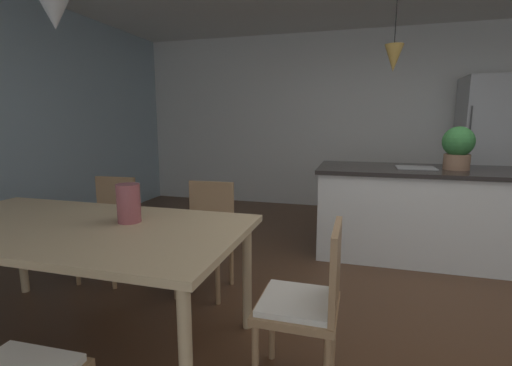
# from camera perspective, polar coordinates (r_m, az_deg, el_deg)

# --- Properties ---
(ground_plane) EXTENTS (10.00, 8.40, 0.04)m
(ground_plane) POSITION_cam_1_polar(r_m,az_deg,el_deg) (2.98, 25.90, -18.79)
(ground_plane) COLOR #4C301E
(wall_back_kitchen) EXTENTS (10.00, 0.12, 2.70)m
(wall_back_kitchen) POSITION_cam_1_polar(r_m,az_deg,el_deg) (5.87, 21.45, 9.01)
(wall_back_kitchen) COLOR silver
(wall_back_kitchen) RESTS_ON ground_plane
(dining_table) EXTENTS (2.03, 1.03, 0.76)m
(dining_table) POSITION_cam_1_polar(r_m,az_deg,el_deg) (2.40, -26.95, -7.29)
(dining_table) COLOR #D1B284
(dining_table) RESTS_ON ground_plane
(chair_far_right) EXTENTS (0.42, 0.42, 0.87)m
(chair_far_right) POSITION_cam_1_polar(r_m,az_deg,el_deg) (2.93, -7.88, -7.84)
(chair_far_right) COLOR #A87F56
(chair_far_right) RESTS_ON ground_plane
(chair_far_left) EXTENTS (0.42, 0.42, 0.87)m
(chair_far_left) POSITION_cam_1_polar(r_m,az_deg,el_deg) (3.39, -22.28, -6.05)
(chair_far_left) COLOR #A87F56
(chair_far_left) RESTS_ON ground_plane
(chair_kitchen_end) EXTENTS (0.40, 0.40, 0.87)m
(chair_kitchen_end) POSITION_cam_1_polar(r_m,az_deg,el_deg) (1.90, 8.15, -18.01)
(chair_kitchen_end) COLOR #A87F56
(chair_kitchen_end) RESTS_ON ground_plane
(kitchen_island) EXTENTS (2.19, 0.90, 0.91)m
(kitchen_island) POSITION_cam_1_polar(r_m,az_deg,el_deg) (3.98, 25.78, -4.22)
(kitchen_island) COLOR silver
(kitchen_island) RESTS_ON ground_plane
(refrigerator) EXTENTS (0.68, 0.67, 1.93)m
(refrigerator) POSITION_cam_1_polar(r_m,az_deg,el_deg) (5.70, 32.60, 4.30)
(refrigerator) COLOR #B2B5B7
(refrigerator) RESTS_ON ground_plane
(pendant_over_table) EXTENTS (0.20, 0.20, 0.82)m
(pendant_over_table) POSITION_cam_1_polar(r_m,az_deg,el_deg) (2.58, -29.36, 22.73)
(pendant_over_table) COLOR black
(pendant_over_island_main) EXTENTS (0.18, 0.18, 0.87)m
(pendant_over_island_main) POSITION_cam_1_polar(r_m,az_deg,el_deg) (3.88, 20.98, 18.03)
(pendant_over_island_main) COLOR black
(potted_plant_on_island) EXTENTS (0.29, 0.29, 0.41)m
(potted_plant_on_island) POSITION_cam_1_polar(r_m,az_deg,el_deg) (3.93, 29.37, 5.03)
(potted_plant_on_island) COLOR #8C664C
(potted_plant_on_island) RESTS_ON kitchen_island
(vase_on_dining_table) EXTENTS (0.14, 0.14, 0.23)m
(vase_on_dining_table) POSITION_cam_1_polar(r_m,az_deg,el_deg) (2.28, -19.54, -3.03)
(vase_on_dining_table) COLOR #994C51
(vase_on_dining_table) RESTS_ON dining_table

